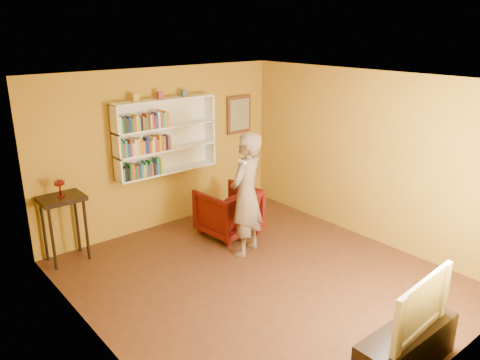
{
  "coord_description": "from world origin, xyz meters",
  "views": [
    {
      "loc": [
        -3.87,
        -4.2,
        3.32
      ],
      "look_at": [
        0.25,
        0.75,
        1.19
      ],
      "focal_mm": 35.0,
      "sensor_mm": 36.0,
      "label": 1
    }
  ],
  "objects_px": {
    "armchair": "(228,211)",
    "tv_cabinet": "(406,349)",
    "bookshelf": "(164,136)",
    "console_table": "(62,208)",
    "ruby_lustre": "(59,185)",
    "television": "(412,303)",
    "person": "(246,195)"
  },
  "relations": [
    {
      "from": "bookshelf",
      "to": "armchair",
      "type": "relative_size",
      "value": 2.04
    },
    {
      "from": "bookshelf",
      "to": "person",
      "type": "distance_m",
      "value": 1.83
    },
    {
      "from": "bookshelf",
      "to": "tv_cabinet",
      "type": "xyz_separation_m",
      "value": [
        -0.07,
        -4.66,
        -1.36
      ]
    },
    {
      "from": "person",
      "to": "armchair",
      "type": "bearing_deg",
      "value": -129.84
    },
    {
      "from": "person",
      "to": "tv_cabinet",
      "type": "xyz_separation_m",
      "value": [
        -0.42,
        -2.98,
        -0.71
      ]
    },
    {
      "from": "person",
      "to": "tv_cabinet",
      "type": "bearing_deg",
      "value": 59.49
    },
    {
      "from": "console_table",
      "to": "tv_cabinet",
      "type": "bearing_deg",
      "value": -68.58
    },
    {
      "from": "console_table",
      "to": "tv_cabinet",
      "type": "height_order",
      "value": "console_table"
    },
    {
      "from": "ruby_lustre",
      "to": "tv_cabinet",
      "type": "bearing_deg",
      "value": -68.58
    },
    {
      "from": "bookshelf",
      "to": "person",
      "type": "xyz_separation_m",
      "value": [
        0.36,
        -1.68,
        -0.65
      ]
    },
    {
      "from": "bookshelf",
      "to": "tv_cabinet",
      "type": "distance_m",
      "value": 4.86
    },
    {
      "from": "person",
      "to": "tv_cabinet",
      "type": "relative_size",
      "value": 1.45
    },
    {
      "from": "bookshelf",
      "to": "console_table",
      "type": "xyz_separation_m",
      "value": [
        -1.83,
        -0.16,
        -0.76
      ]
    },
    {
      "from": "person",
      "to": "television",
      "type": "height_order",
      "value": "person"
    },
    {
      "from": "console_table",
      "to": "tv_cabinet",
      "type": "relative_size",
      "value": 0.78
    },
    {
      "from": "bookshelf",
      "to": "armchair",
      "type": "bearing_deg",
      "value": -58.82
    },
    {
      "from": "tv_cabinet",
      "to": "person",
      "type": "bearing_deg",
      "value": 81.92
    },
    {
      "from": "armchair",
      "to": "tv_cabinet",
      "type": "relative_size",
      "value": 0.68
    },
    {
      "from": "armchair",
      "to": "person",
      "type": "distance_m",
      "value": 0.92
    },
    {
      "from": "person",
      "to": "tv_cabinet",
      "type": "distance_m",
      "value": 3.1
    },
    {
      "from": "tv_cabinet",
      "to": "television",
      "type": "height_order",
      "value": "television"
    },
    {
      "from": "tv_cabinet",
      "to": "armchair",
      "type": "bearing_deg",
      "value": 80.07
    },
    {
      "from": "bookshelf",
      "to": "tv_cabinet",
      "type": "relative_size",
      "value": 1.39
    },
    {
      "from": "tv_cabinet",
      "to": "television",
      "type": "distance_m",
      "value": 0.53
    },
    {
      "from": "console_table",
      "to": "ruby_lustre",
      "type": "distance_m",
      "value": 0.35
    },
    {
      "from": "bookshelf",
      "to": "television",
      "type": "relative_size",
      "value": 1.71
    },
    {
      "from": "bookshelf",
      "to": "console_table",
      "type": "relative_size",
      "value": 1.79
    },
    {
      "from": "tv_cabinet",
      "to": "television",
      "type": "relative_size",
      "value": 1.23
    },
    {
      "from": "console_table",
      "to": "armchair",
      "type": "height_order",
      "value": "console_table"
    },
    {
      "from": "console_table",
      "to": "person",
      "type": "xyz_separation_m",
      "value": [
        2.19,
        -1.52,
        0.11
      ]
    },
    {
      "from": "bookshelf",
      "to": "television",
      "type": "height_order",
      "value": "bookshelf"
    },
    {
      "from": "bookshelf",
      "to": "armchair",
      "type": "xyz_separation_m",
      "value": [
        0.58,
        -0.96,
        -1.19
      ]
    }
  ]
}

